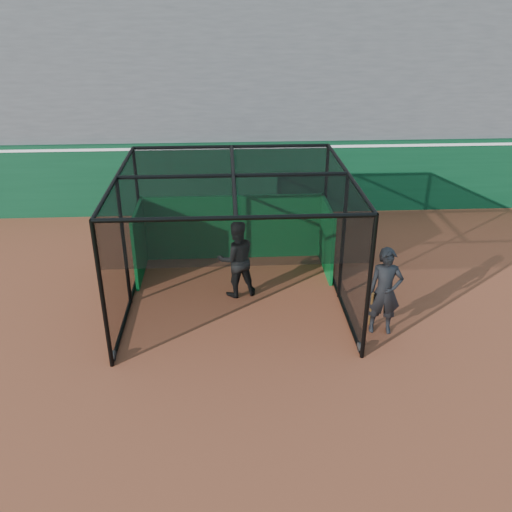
{
  "coord_description": "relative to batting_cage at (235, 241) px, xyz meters",
  "views": [
    {
      "loc": [
        -0.27,
        -9.45,
        7.01
      ],
      "look_at": [
        0.38,
        2.0,
        1.4
      ],
      "focal_mm": 38.0,
      "sensor_mm": 36.0,
      "label": 1
    }
  ],
  "objects": [
    {
      "name": "outfield_wall",
      "position": [
        0.12,
        6.1,
        -0.34
      ],
      "size": [
        50.0,
        0.5,
        2.5
      ],
      "color": "#09351D",
      "rests_on": "ground"
    },
    {
      "name": "batting_cage",
      "position": [
        0.0,
        0.0,
        0.0
      ],
      "size": [
        5.36,
        5.21,
        3.26
      ],
      "color": "black",
      "rests_on": "ground"
    },
    {
      "name": "batter",
      "position": [
        0.04,
        0.27,
        -0.62
      ],
      "size": [
        1.13,
        0.97,
        2.01
      ],
      "primitive_type": "imported",
      "rotation": [
        0.0,
        0.0,
        3.38
      ],
      "color": "black",
      "rests_on": "ground"
    },
    {
      "name": "grandstand",
      "position": [
        0.12,
        9.87,
        2.85
      ],
      "size": [
        50.0,
        7.85,
        8.95
      ],
      "color": "#4C4C4F",
      "rests_on": "ground"
    },
    {
      "name": "on_deck_player",
      "position": [
        3.29,
        -1.6,
        -0.6
      ],
      "size": [
        0.81,
        0.59,
        2.06
      ],
      "color": "black",
      "rests_on": "ground"
    },
    {
      "name": "ground",
      "position": [
        0.12,
        -2.4,
        -1.63
      ],
      "size": [
        120.0,
        120.0,
        0.0
      ],
      "primitive_type": "plane",
      "color": "brown",
      "rests_on": "ground"
    }
  ]
}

